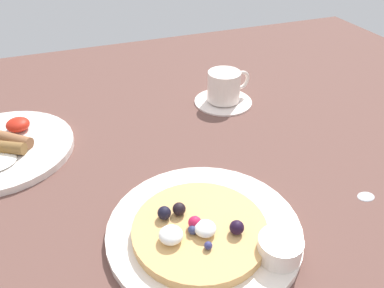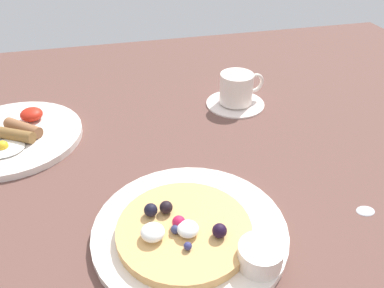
{
  "view_description": "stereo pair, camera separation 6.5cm",
  "coord_description": "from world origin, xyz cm",
  "views": [
    {
      "loc": [
        -16.26,
        -52.57,
        41.23
      ],
      "look_at": [
        2.92,
        -1.74,
        4.0
      ],
      "focal_mm": 36.49,
      "sensor_mm": 36.0,
      "label": 1
    },
    {
      "loc": [
        -10.08,
        -54.49,
        41.23
      ],
      "look_at": [
        2.92,
        -1.74,
        4.0
      ],
      "focal_mm": 36.49,
      "sensor_mm": 36.0,
      "label": 2
    }
  ],
  "objects": [
    {
      "name": "pancake_with_berries",
      "position": [
        -2.52,
        -18.71,
        2.22
      ],
      "size": [
        18.27,
        18.27,
        3.38
      ],
      "color": "tan",
      "rests_on": "pancake_plate"
    },
    {
      "name": "coffee_saucer",
      "position": [
        17.22,
        16.62,
        0.36
      ],
      "size": [
        12.7,
        12.7,
        0.71
      ],
      "primitive_type": "cylinder",
      "color": "white",
      "rests_on": "ground_plane"
    },
    {
      "name": "pancake_plate",
      "position": [
        -1.31,
        -17.67,
        0.65
      ],
      "size": [
        27.05,
        27.05,
        1.3
      ],
      "primitive_type": "cylinder",
      "color": "white",
      "rests_on": "ground_plane"
    },
    {
      "name": "syrup_ramekin",
      "position": [
        5.69,
        -25.64,
        2.83
      ],
      "size": [
        5.64,
        5.64,
        2.96
      ],
      "color": "white",
      "rests_on": "pancake_plate"
    },
    {
      "name": "coffee_cup",
      "position": [
        17.41,
        16.65,
        4.07
      ],
      "size": [
        10.28,
        7.1,
        6.47
      ],
      "color": "white",
      "rests_on": "coffee_saucer"
    },
    {
      "name": "fried_breakfast",
      "position": [
        -26.75,
        13.07,
        2.25
      ],
      "size": [
        10.38,
        15.08,
        2.58
      ],
      "color": "brown",
      "rests_on": "breakfast_plate"
    },
    {
      "name": "ground_plane",
      "position": [
        0.0,
        0.0,
        -1.5
      ],
      "size": [
        163.7,
        122.94,
        3.0
      ],
      "primitive_type": "cube",
      "color": "brown"
    },
    {
      "name": "breakfast_plate",
      "position": [
        -28.4,
        13.46,
        0.64
      ],
      "size": [
        25.85,
        25.85,
        1.28
      ],
      "primitive_type": "cylinder",
      "color": "silver",
      "rests_on": "ground_plane"
    }
  ]
}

